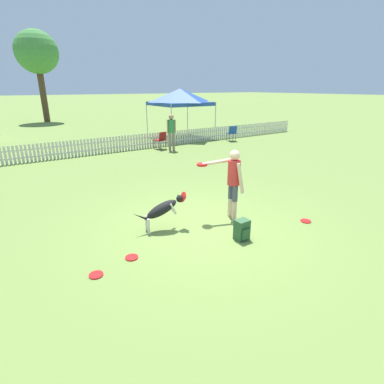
% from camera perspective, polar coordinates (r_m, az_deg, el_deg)
% --- Properties ---
extents(ground_plane, '(240.00, 240.00, 0.00)m').
position_cam_1_polar(ground_plane, '(6.63, 2.44, -6.44)').
color(ground_plane, olive).
extents(handler_person, '(0.88, 0.81, 1.59)m').
position_cam_1_polar(handler_person, '(6.73, 7.67, 2.87)').
color(handler_person, beige).
rests_on(handler_person, ground_plane).
extents(leaping_dog, '(1.16, 0.43, 0.79)m').
position_cam_1_polar(leaping_dog, '(6.31, -5.51, -3.19)').
color(leaping_dog, black).
rests_on(leaping_dog, ground_plane).
extents(frisbee_near_handler, '(0.23, 0.23, 0.02)m').
position_cam_1_polar(frisbee_near_handler, '(7.29, 20.84, -5.19)').
color(frisbee_near_handler, red).
rests_on(frisbee_near_handler, ground_plane).
extents(frisbee_near_dog, '(0.23, 0.23, 0.02)m').
position_cam_1_polar(frisbee_near_dog, '(5.26, -17.81, -14.80)').
color(frisbee_near_dog, red).
rests_on(frisbee_near_dog, ground_plane).
extents(frisbee_midfield, '(0.23, 0.23, 0.02)m').
position_cam_1_polar(frisbee_midfield, '(5.57, -11.42, -12.11)').
color(frisbee_midfield, red).
rests_on(frisbee_midfield, ground_plane).
extents(backpack_on_grass, '(0.27, 0.26, 0.42)m').
position_cam_1_polar(backpack_on_grass, '(6.06, 9.52, -7.13)').
color(backpack_on_grass, '#2D5633').
rests_on(backpack_on_grass, ground_plane).
extents(picket_fence, '(26.79, 0.04, 0.73)m').
position_cam_1_polar(picket_fence, '(14.16, -19.11, 8.12)').
color(picket_fence, beige).
rests_on(picket_fence, ground_plane).
extents(folding_chair_blue_left, '(0.59, 0.60, 0.84)m').
position_cam_1_polar(folding_chair_blue_left, '(14.78, -5.93, 10.06)').
color(folding_chair_blue_left, '#333338').
rests_on(folding_chair_blue_left, ground_plane).
extents(folding_chair_center, '(0.58, 0.59, 0.84)m').
position_cam_1_polar(folding_chair_center, '(17.13, 7.63, 11.27)').
color(folding_chair_center, '#333338').
rests_on(folding_chair_center, ground_plane).
extents(canopy_tent_main, '(2.98, 2.98, 2.79)m').
position_cam_1_polar(canopy_tent_main, '(18.10, -2.28, 17.63)').
color(canopy_tent_main, '#B2B2B2').
rests_on(canopy_tent_main, ground_plane).
extents(spectator_standing, '(0.38, 0.27, 1.68)m').
position_cam_1_polar(spectator_standing, '(14.33, -3.94, 11.91)').
color(spectator_standing, '#7A705B').
rests_on(spectator_standing, ground_plane).
extents(tree_left_grove, '(3.38, 3.38, 7.24)m').
position_cam_1_polar(tree_left_grove, '(29.58, -27.47, 22.42)').
color(tree_left_grove, '#4C3823').
rests_on(tree_left_grove, ground_plane).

